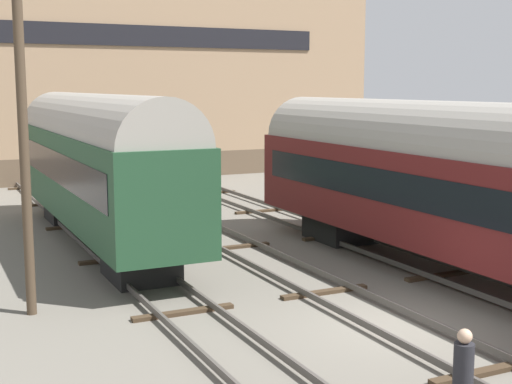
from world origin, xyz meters
TOP-DOWN VIEW (x-y plane):
  - ground_plane at (0.00, 0.00)m, footprint 200.00×200.00m
  - track_left at (-4.03, 0.00)m, footprint 2.60×60.00m
  - track_middle at (0.00, 0.00)m, footprint 2.60×60.00m
  - train_car_maroon at (4.03, 2.87)m, footprint 3.08×17.74m
  - train_car_green at (-4.03, 11.68)m, footprint 2.85×15.56m
  - station_platform at (6.70, 3.58)m, footprint 2.70×10.79m
  - person_worker at (-2.20, -4.79)m, footprint 0.32×0.32m
  - utility_pole at (-7.37, 4.65)m, footprint 1.80×0.24m
  - warehouse_building at (3.59, 33.91)m, footprint 28.99×11.98m

SIDE VIEW (x-z plane):
  - ground_plane at x=0.00m, z-range 0.00..0.00m
  - track_left at x=-4.03m, z-range 0.01..0.27m
  - track_middle at x=0.00m, z-range 0.01..0.27m
  - station_platform at x=6.70m, z-range 0.44..1.49m
  - person_worker at x=-2.20m, z-range 0.19..2.01m
  - train_car_maroon at x=4.03m, z-range 0.34..5.46m
  - train_car_green at x=-4.03m, z-range 0.38..5.67m
  - utility_pole at x=-7.37m, z-range 0.16..9.48m
  - warehouse_building at x=3.59m, z-range 0.00..15.31m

